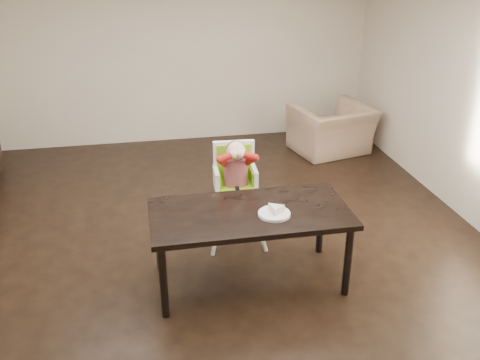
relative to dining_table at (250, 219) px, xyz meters
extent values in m
plane|color=black|center=(-0.29, 0.56, -0.67)|extent=(7.00, 7.00, 0.00)
cube|color=beige|center=(-0.29, 4.06, 0.68)|extent=(6.00, 0.02, 2.70)
cube|color=black|center=(0.00, 0.00, 0.05)|extent=(1.80, 0.90, 0.05)
cylinder|color=black|center=(-0.82, -0.37, -0.32)|extent=(0.07, 0.07, 0.70)
cylinder|color=black|center=(0.82, -0.37, -0.32)|extent=(0.07, 0.07, 0.70)
cylinder|color=black|center=(-0.82, 0.37, -0.32)|extent=(0.07, 0.07, 0.70)
cylinder|color=black|center=(0.82, 0.37, -0.32)|extent=(0.07, 0.07, 0.70)
cylinder|color=white|center=(-0.21, 0.57, -0.37)|extent=(0.05, 0.05, 0.60)
cylinder|color=white|center=(0.22, 0.55, -0.37)|extent=(0.05, 0.05, 0.60)
cylinder|color=white|center=(-0.19, 1.00, -0.37)|extent=(0.05, 0.05, 0.60)
cylinder|color=white|center=(0.24, 0.98, -0.37)|extent=(0.05, 0.05, 0.60)
cube|color=white|center=(0.02, 0.78, -0.07)|extent=(0.45, 0.41, 0.05)
cube|color=#7BB216|center=(0.02, 0.78, -0.03)|extent=(0.36, 0.34, 0.03)
cube|color=white|center=(0.03, 0.94, 0.18)|extent=(0.43, 0.08, 0.45)
cube|color=#7BB216|center=(0.02, 0.91, 0.17)|extent=(0.37, 0.04, 0.41)
cube|color=black|center=(-0.05, 0.83, 0.17)|extent=(0.04, 0.19, 0.02)
cube|color=black|center=(0.09, 0.83, 0.17)|extent=(0.04, 0.19, 0.02)
cylinder|color=#A91315|center=(0.02, 0.78, 0.13)|extent=(0.26, 0.26, 0.29)
sphere|color=beige|center=(0.01, 0.75, 0.37)|extent=(0.20, 0.20, 0.19)
ellipsoid|color=brown|center=(0.02, 0.78, 0.39)|extent=(0.21, 0.20, 0.15)
sphere|color=beige|center=(-0.03, 0.66, 0.37)|extent=(0.09, 0.09, 0.09)
sphere|color=beige|center=(0.05, 0.65, 0.37)|extent=(0.09, 0.09, 0.09)
cylinder|color=white|center=(0.19, -0.12, 0.09)|extent=(0.34, 0.34, 0.02)
torus|color=white|center=(0.19, -0.12, 0.10)|extent=(0.34, 0.34, 0.01)
imported|color=tan|center=(1.91, 3.06, -0.19)|extent=(1.23, 0.95, 0.95)
camera|label=1|loc=(-0.90, -4.15, 2.33)|focal=40.00mm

